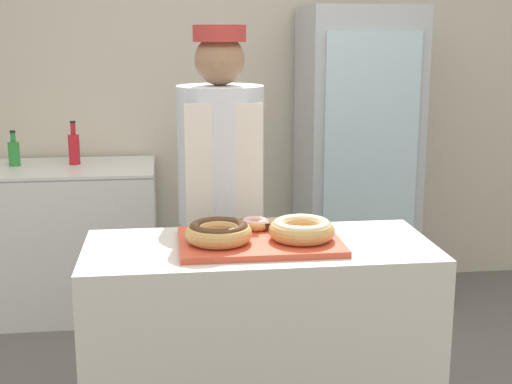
{
  "coord_description": "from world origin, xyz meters",
  "views": [
    {
      "loc": [
        -0.34,
        -2.54,
        1.68
      ],
      "look_at": [
        0.0,
        0.1,
        1.08
      ],
      "focal_mm": 50.0,
      "sensor_mm": 36.0,
      "label": 1
    }
  ],
  "objects_px": {
    "brownie_back_left": "(235,226)",
    "beverage_fridge": "(356,157)",
    "baker_person": "(221,206)",
    "bottle_red": "(74,148)",
    "bottle_green": "(14,152)",
    "brownie_back_right": "(275,224)",
    "donut_chocolate_glaze": "(219,232)",
    "chest_freezer": "(72,239)",
    "donut_mini_center": "(255,223)",
    "donut_light_glaze": "(302,229)",
    "serving_tray": "(259,242)"
  },
  "relations": [
    {
      "from": "brownie_back_left",
      "to": "beverage_fridge",
      "type": "xyz_separation_m",
      "value": [
        0.91,
        1.6,
        -0.02
      ]
    },
    {
      "from": "baker_person",
      "to": "bottle_red",
      "type": "bearing_deg",
      "value": 124.47
    },
    {
      "from": "beverage_fridge",
      "to": "bottle_green",
      "type": "relative_size",
      "value": 8.69
    },
    {
      "from": "brownie_back_right",
      "to": "beverage_fridge",
      "type": "distance_m",
      "value": 1.77
    },
    {
      "from": "donut_chocolate_glaze",
      "to": "chest_freezer",
      "type": "height_order",
      "value": "donut_chocolate_glaze"
    },
    {
      "from": "donut_mini_center",
      "to": "brownie_back_right",
      "type": "relative_size",
      "value": 1.3
    },
    {
      "from": "bottle_red",
      "to": "baker_person",
      "type": "bearing_deg",
      "value": -55.53
    },
    {
      "from": "brownie_back_right",
      "to": "brownie_back_left",
      "type": "bearing_deg",
      "value": 180.0
    },
    {
      "from": "donut_light_glaze",
      "to": "baker_person",
      "type": "bearing_deg",
      "value": 109.91
    },
    {
      "from": "brownie_back_left",
      "to": "beverage_fridge",
      "type": "relative_size",
      "value": 0.05
    },
    {
      "from": "serving_tray",
      "to": "beverage_fridge",
      "type": "bearing_deg",
      "value": 64.22
    },
    {
      "from": "donut_light_glaze",
      "to": "bottle_green",
      "type": "xyz_separation_m",
      "value": [
        -1.39,
        1.83,
        0.01
      ]
    },
    {
      "from": "donut_mini_center",
      "to": "brownie_back_left",
      "type": "bearing_deg",
      "value": 180.0
    },
    {
      "from": "donut_chocolate_glaze",
      "to": "bottle_green",
      "type": "relative_size",
      "value": 1.17
    },
    {
      "from": "brownie_back_left",
      "to": "baker_person",
      "type": "distance_m",
      "value": 0.51
    },
    {
      "from": "chest_freezer",
      "to": "bottle_green",
      "type": "bearing_deg",
      "value": 168.54
    },
    {
      "from": "brownie_back_right",
      "to": "bottle_red",
      "type": "bearing_deg",
      "value": 120.03
    },
    {
      "from": "baker_person",
      "to": "serving_tray",
      "type": "bearing_deg",
      "value": -81.95
    },
    {
      "from": "baker_person",
      "to": "bottle_red",
      "type": "xyz_separation_m",
      "value": [
        -0.8,
        1.16,
        0.1
      ]
    },
    {
      "from": "donut_light_glaze",
      "to": "baker_person",
      "type": "xyz_separation_m",
      "value": [
        -0.25,
        0.68,
        -0.07
      ]
    },
    {
      "from": "donut_mini_center",
      "to": "baker_person",
      "type": "bearing_deg",
      "value": 100.12
    },
    {
      "from": "donut_light_glaze",
      "to": "bottle_green",
      "type": "bearing_deg",
      "value": 127.24
    },
    {
      "from": "donut_mini_center",
      "to": "brownie_back_left",
      "type": "height_order",
      "value": "donut_mini_center"
    },
    {
      "from": "donut_light_glaze",
      "to": "chest_freezer",
      "type": "xyz_separation_m",
      "value": [
        -1.08,
        1.77,
        -0.51
      ]
    },
    {
      "from": "donut_chocolate_glaze",
      "to": "brownie_back_right",
      "type": "xyz_separation_m",
      "value": [
        0.23,
        0.17,
        -0.02
      ]
    },
    {
      "from": "brownie_back_right",
      "to": "chest_freezer",
      "type": "height_order",
      "value": "brownie_back_right"
    },
    {
      "from": "donut_chocolate_glaze",
      "to": "bottle_red",
      "type": "bearing_deg",
      "value": 111.75
    },
    {
      "from": "brownie_back_right",
      "to": "chest_freezer",
      "type": "distance_m",
      "value": 1.95
    },
    {
      "from": "brownie_back_left",
      "to": "beverage_fridge",
      "type": "distance_m",
      "value": 1.84
    },
    {
      "from": "donut_chocolate_glaze",
      "to": "brownie_back_right",
      "type": "bearing_deg",
      "value": 35.45
    },
    {
      "from": "serving_tray",
      "to": "beverage_fridge",
      "type": "height_order",
      "value": "beverage_fridge"
    },
    {
      "from": "baker_person",
      "to": "donut_chocolate_glaze",
      "type": "bearing_deg",
      "value": -95.3
    },
    {
      "from": "donut_chocolate_glaze",
      "to": "beverage_fridge",
      "type": "bearing_deg",
      "value": 60.67
    },
    {
      "from": "brownie_back_right",
      "to": "beverage_fridge",
      "type": "bearing_deg",
      "value": 64.63
    },
    {
      "from": "baker_person",
      "to": "beverage_fridge",
      "type": "relative_size",
      "value": 0.93
    },
    {
      "from": "serving_tray",
      "to": "brownie_back_right",
      "type": "bearing_deg",
      "value": 59.55
    },
    {
      "from": "donut_chocolate_glaze",
      "to": "brownie_back_left",
      "type": "distance_m",
      "value": 0.18
    },
    {
      "from": "donut_mini_center",
      "to": "bottle_green",
      "type": "xyz_separation_m",
      "value": [
        -1.24,
        1.67,
        0.03
      ]
    },
    {
      "from": "donut_chocolate_glaze",
      "to": "beverage_fridge",
      "type": "xyz_separation_m",
      "value": [
        0.99,
        1.76,
        -0.05
      ]
    },
    {
      "from": "brownie_back_right",
      "to": "serving_tray",
      "type": "bearing_deg",
      "value": -120.45
    },
    {
      "from": "baker_person",
      "to": "bottle_green",
      "type": "height_order",
      "value": "baker_person"
    },
    {
      "from": "bottle_green",
      "to": "brownie_back_left",
      "type": "bearing_deg",
      "value": -55.17
    },
    {
      "from": "donut_light_glaze",
      "to": "bottle_red",
      "type": "xyz_separation_m",
      "value": [
        -1.04,
        1.84,
        0.04
      ]
    },
    {
      "from": "bottle_green",
      "to": "donut_light_glaze",
      "type": "bearing_deg",
      "value": -52.76
    },
    {
      "from": "donut_chocolate_glaze",
      "to": "donut_mini_center",
      "type": "relative_size",
      "value": 2.09
    },
    {
      "from": "beverage_fridge",
      "to": "donut_mini_center",
      "type": "bearing_deg",
      "value": -117.64
    },
    {
      "from": "donut_light_glaze",
      "to": "beverage_fridge",
      "type": "distance_m",
      "value": 1.89
    },
    {
      "from": "donut_light_glaze",
      "to": "chest_freezer",
      "type": "relative_size",
      "value": 0.24
    },
    {
      "from": "brownie_back_right",
      "to": "beverage_fridge",
      "type": "xyz_separation_m",
      "value": [
        0.76,
        1.6,
        -0.02
      ]
    },
    {
      "from": "brownie_back_right",
      "to": "donut_mini_center",
      "type": "bearing_deg",
      "value": 180.0
    }
  ]
}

